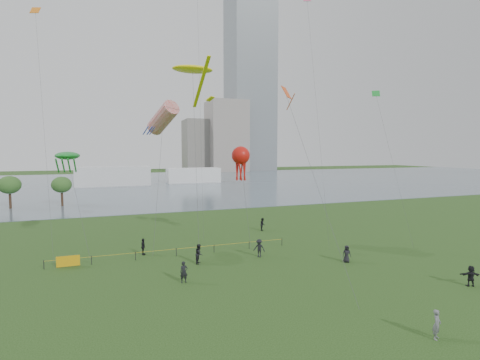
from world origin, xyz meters
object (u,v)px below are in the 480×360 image
object	(u,v)px
fence	(113,257)
kite_flyer	(437,324)
kite_stingray	(193,70)
kite_octopus	(241,156)

from	to	relation	value
fence	kite_flyer	xyz separation A→B (m)	(17.58, -20.80, 0.30)
kite_flyer	kite_stingray	size ratio (longest dim) A/B	0.08
kite_flyer	kite_stingray	world-z (taller)	kite_stingray
kite_stingray	kite_octopus	distance (m)	11.46
fence	kite_stingray	world-z (taller)	kite_stingray
kite_flyer	kite_octopus	distance (m)	25.79
fence	kite_stingray	xyz separation A→B (m)	(9.24, 5.63, 19.59)
kite_flyer	kite_stingray	xyz separation A→B (m)	(-8.34, 26.43, 19.29)
fence	kite_octopus	size ratio (longest dim) A/B	2.13
kite_octopus	kite_flyer	bearing A→B (deg)	-82.31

